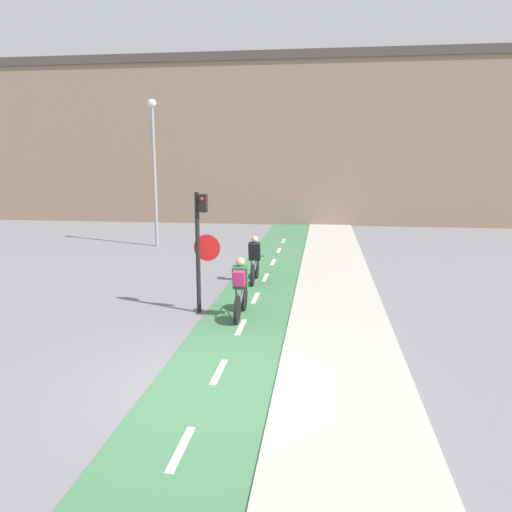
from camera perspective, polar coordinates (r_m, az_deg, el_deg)
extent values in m
plane|color=slate|center=(9.01, -4.93, -14.45)|extent=(120.00, 120.00, 0.00)
cube|color=#3D7047|center=(9.00, -4.93, -14.39)|extent=(2.15, 60.00, 0.02)
cube|color=white|center=(7.30, -8.57, -20.92)|extent=(0.12, 1.10, 0.00)
cube|color=white|center=(9.44, -4.25, -13.04)|extent=(0.12, 1.10, 0.00)
cube|color=white|center=(11.73, -1.72, -8.11)|extent=(0.12, 1.10, 0.00)
cube|color=white|center=(14.09, -0.07, -4.80)|extent=(0.12, 1.10, 0.00)
cube|color=white|center=(16.49, 1.10, -2.45)|extent=(0.12, 1.10, 0.00)
cube|color=white|center=(18.91, 1.97, -0.69)|extent=(0.12, 1.10, 0.00)
cube|color=white|center=(21.36, 2.64, 0.66)|extent=(0.12, 1.10, 0.00)
cube|color=white|center=(23.81, 3.17, 1.74)|extent=(0.12, 1.10, 0.00)
cube|color=#A8A399|center=(8.82, 10.16, -14.98)|extent=(2.40, 60.00, 0.05)
cube|color=#89705B|center=(32.10, 4.51, 12.49)|extent=(60.00, 5.00, 9.37)
cube|color=#473D38|center=(32.60, 4.65, 21.19)|extent=(60.00, 5.20, 0.50)
cylinder|color=black|center=(12.58, -6.65, 0.28)|extent=(0.11, 0.11, 3.07)
cube|color=black|center=(12.37, -6.08, 6.03)|extent=(0.20, 0.20, 0.44)
sphere|color=red|center=(12.25, -6.22, 6.49)|extent=(0.09, 0.09, 0.09)
cone|color=red|center=(12.49, -5.63, 0.94)|extent=(0.67, 0.01, 0.67)
cone|color=silver|center=(12.50, -5.62, 0.94)|extent=(0.60, 0.02, 0.60)
cylinder|color=gray|center=(22.63, -11.50, 8.76)|extent=(0.14, 0.14, 6.10)
sphere|color=silver|center=(22.74, -11.82, 16.73)|extent=(0.36, 0.36, 0.36)
cylinder|color=black|center=(11.93, -2.15, -6.17)|extent=(0.07, 0.68, 0.68)
cylinder|color=black|center=(12.93, -1.35, -4.79)|extent=(0.07, 0.68, 0.68)
cylinder|color=slate|center=(12.57, -1.59, -4.42)|extent=(0.04, 0.68, 0.42)
cylinder|color=slate|center=(12.10, -1.97, -4.95)|extent=(0.04, 0.35, 0.45)
cylinder|color=slate|center=(12.36, -1.72, -3.67)|extent=(0.04, 0.98, 0.07)
cylinder|color=slate|center=(12.12, -1.99, -5.93)|extent=(0.04, 0.40, 0.05)
cylinder|color=black|center=(12.82, -1.36, -2.97)|extent=(0.46, 0.03, 0.03)
cube|color=#235B33|center=(12.18, -1.82, -2.46)|extent=(0.36, 0.31, 0.59)
sphere|color=tan|center=(12.13, -1.79, -0.67)|extent=(0.22, 0.22, 0.22)
cylinder|color=#232328|center=(12.27, -2.29, -4.49)|extent=(0.04, 0.07, 0.43)
cylinder|color=#232328|center=(12.24, -1.37, -4.52)|extent=(0.04, 0.07, 0.43)
cube|color=#DB286B|center=(12.00, -1.96, -2.56)|extent=(0.28, 0.23, 0.39)
cylinder|color=black|center=(15.39, -0.40, -2.24)|extent=(0.07, 0.66, 0.66)
cylinder|color=black|center=(16.38, 0.10, -1.42)|extent=(0.07, 0.66, 0.66)
cylinder|color=slate|center=(16.04, -0.04, -1.06)|extent=(0.04, 0.66, 0.41)
cylinder|color=slate|center=(15.58, -0.28, -1.36)|extent=(0.04, 0.34, 0.44)
cylinder|color=slate|center=(15.84, -0.12, -0.45)|extent=(0.04, 0.95, 0.07)
cylinder|color=slate|center=(15.58, -0.30, -2.11)|extent=(0.04, 0.39, 0.05)
cylinder|color=black|center=(16.30, 0.11, 0.00)|extent=(0.46, 0.03, 0.03)
cube|color=black|center=(15.68, -0.18, 0.53)|extent=(0.36, 0.31, 0.59)
sphere|color=tan|center=(15.65, -0.16, 1.92)|extent=(0.22, 0.22, 0.22)
cylinder|color=#232328|center=(15.74, -0.55, -1.04)|extent=(0.04, 0.07, 0.42)
cylinder|color=#232328|center=(15.72, 0.17, -1.06)|extent=(0.04, 0.07, 0.42)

